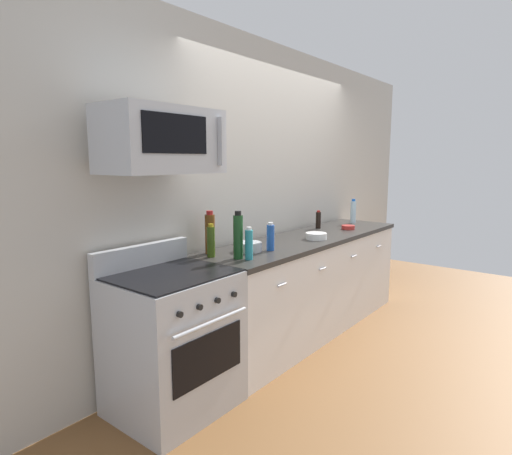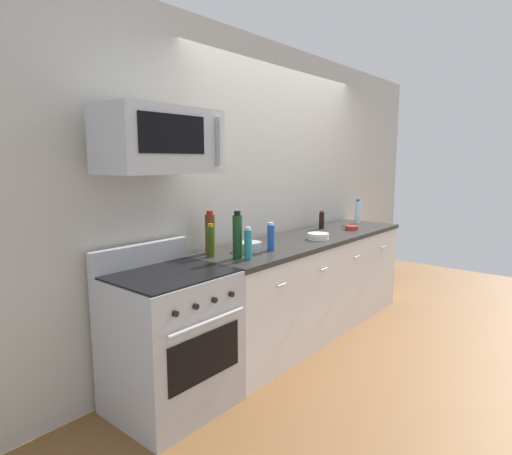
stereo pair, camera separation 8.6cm
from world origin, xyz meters
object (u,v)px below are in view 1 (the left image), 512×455
at_px(range_oven, 173,340).
at_px(bowl_white_ceramic, 316,236).
at_px(bottle_dish_soap, 249,244).
at_px(bowl_steel_prep, 249,246).
at_px(bottle_wine_green, 238,236).
at_px(bowl_red_small, 348,227).
at_px(microwave, 162,141).
at_px(bottle_olive_oil, 211,241).
at_px(bottle_soy_sauce_dark, 318,220).
at_px(bottle_wine_amber, 210,233).
at_px(bottle_soda_blue, 270,237).
at_px(bottle_water_clear, 353,212).

relative_size(range_oven, bowl_white_ceramic, 5.58).
height_order(bottle_dish_soap, bowl_steel_prep, bottle_dish_soap).
bearing_deg(bowl_steel_prep, bottle_wine_green, -158.49).
bearing_deg(bowl_red_small, bottle_dish_soap, -178.06).
height_order(microwave, bottle_olive_oil, microwave).
bearing_deg(bowl_white_ceramic, bottle_soy_sauce_dark, 28.41).
distance_m(range_oven, microwave, 1.28).
bearing_deg(bottle_olive_oil, bottle_wine_amber, 47.51).
bearing_deg(bottle_olive_oil, bottle_soda_blue, -24.58).
xyz_separation_m(bottle_soda_blue, bowl_white_ceramic, (0.66, -0.03, -0.08)).
height_order(bottle_dish_soap, bowl_red_small, bottle_dish_soap).
relative_size(range_oven, bowl_red_small, 7.77).
xyz_separation_m(bottle_wine_amber, bowl_white_ceramic, (1.03, -0.34, -0.13)).
height_order(bottle_wine_green, bottle_water_clear, bottle_wine_green).
relative_size(bottle_soda_blue, bowl_white_ceramic, 1.18).
xyz_separation_m(microwave, bowl_red_small, (2.32, -0.14, -0.81)).
bearing_deg(bottle_wine_green, bowl_steel_prep, 21.51).
xyz_separation_m(bottle_dish_soap, bowl_red_small, (1.71, 0.06, -0.09)).
xyz_separation_m(microwave, bottle_dish_soap, (0.61, -0.19, -0.72)).
height_order(range_oven, bottle_wine_green, bottle_wine_green).
bearing_deg(bottle_soda_blue, bowl_red_small, -0.28).
xyz_separation_m(bottle_wine_amber, bowl_steel_prep, (0.25, -0.19, -0.12)).
height_order(microwave, bottle_wine_green, microwave).
relative_size(bottle_soda_blue, bottle_soy_sauce_dark, 1.19).
relative_size(bottle_soy_sauce_dark, bowl_white_ceramic, 0.99).
relative_size(bottle_olive_oil, bowl_red_small, 1.81).
bearing_deg(bottle_wine_amber, bowl_steel_prep, -37.21).
bearing_deg(bowl_steel_prep, bottle_water_clear, 1.10).
distance_m(range_oven, bottle_dish_soap, 0.84).
relative_size(microwave, bottle_soda_blue, 3.30).
bearing_deg(bottle_soda_blue, bottle_soy_sauce_dark, 12.42).
bearing_deg(bowl_red_small, bottle_soda_blue, 179.72).
xyz_separation_m(range_oven, bottle_wine_green, (0.58, -0.07, 0.62)).
relative_size(range_oven, microwave, 1.44).
bearing_deg(microwave, bottle_wine_green, -10.99).
height_order(bottle_soda_blue, bowl_white_ceramic, bottle_soda_blue).
xyz_separation_m(range_oven, bowl_steel_prep, (0.83, 0.03, 0.49)).
bearing_deg(bottle_soda_blue, bowl_white_ceramic, -2.93).
bearing_deg(bottle_soy_sauce_dark, bottle_wine_amber, 178.80).
relative_size(bowl_red_small, bowl_steel_prep, 0.70).
xyz_separation_m(microwave, bottle_water_clear, (2.76, 0.02, -0.70)).
bearing_deg(bowl_red_small, bowl_steel_prep, 175.37).
bearing_deg(range_oven, bottle_soda_blue, -5.09).
relative_size(bottle_dish_soap, bowl_red_small, 1.73).
distance_m(bottle_dish_soap, bottle_wine_amber, 0.37).
bearing_deg(microwave, bowl_white_ceramic, -5.78).
height_order(bottle_soda_blue, bottle_olive_oil, bottle_olive_oil).
distance_m(bottle_water_clear, bowl_steel_prep, 1.93).
bearing_deg(bottle_soy_sauce_dark, bowl_red_small, -62.27).
relative_size(bottle_soy_sauce_dark, bottle_olive_oil, 0.76).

